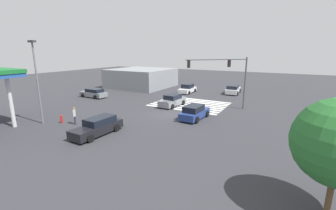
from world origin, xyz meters
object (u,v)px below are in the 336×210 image
car_4 (233,89)px  car_1 (194,112)px  car_5 (187,89)px  pedestrian (74,115)px  car_3 (98,127)px  car_2 (172,101)px  street_light_pole_a (37,75)px  fire_hydrant (62,119)px  traffic_signal_mast (228,72)px  car_0 (94,93)px

car_4 → car_1: bearing=175.6°
car_5 → pedestrian: 21.62m
car_3 → pedestrian: 4.23m
car_2 → car_4: bearing=163.4°
car_1 → street_light_pole_a: size_ratio=0.54×
car_5 → fire_hydrant: bearing=-11.1°
car_2 → car_5: 10.12m
fire_hydrant → car_5: bearing=-100.6°
street_light_pole_a → car_1: bearing=-144.8°
car_5 → car_2: bearing=12.7°
car_4 → pedestrian: pedestrian is taller
car_4 → fire_hydrant: (11.29, 24.97, -0.29)m
traffic_signal_mast → pedestrian: (11.72, 12.81, -3.73)m
street_light_pole_a → car_5: bearing=-103.9°
car_1 → street_light_pole_a: bearing=128.2°
pedestrian → street_light_pole_a: 5.17m
car_3 → car_5: 22.40m
street_light_pole_a → fire_hydrant: size_ratio=9.48×
car_2 → street_light_pole_a: (7.96, 13.05, 4.15)m
traffic_signal_mast → street_light_pole_a: 20.55m
traffic_signal_mast → street_light_pole_a: (14.80, 14.25, 0.16)m
car_1 → car_2: (4.84, -4.01, -0.01)m
car_0 → car_4: 23.19m
car_0 → fire_hydrant: (-7.17, 10.93, -0.25)m
traffic_signal_mast → car_2: size_ratio=1.42×
car_3 → car_5: car_5 is taller
car_1 → car_2: 6.28m
car_2 → street_light_pole_a: 15.84m
car_5 → pedestrian: (2.56, 21.46, 0.28)m
car_2 → pedestrian: size_ratio=2.60×
car_1 → car_3: car_1 is taller
traffic_signal_mast → car_1: 6.86m
car_2 → pedestrian: pedestrian is taller
car_1 → fire_hydrant: car_1 is taller
car_1 → car_3: 10.16m
car_4 → street_light_pole_a: street_light_pole_a is taller
car_1 → fire_hydrant: bearing=128.5°
traffic_signal_mast → street_light_pole_a: bearing=-1.1°
car_4 → fire_hydrant: bearing=151.4°
car_2 → fire_hydrant: size_ratio=5.30×
car_2 → car_3: bearing=0.7°
pedestrian → car_2: bearing=17.8°
car_3 → car_4: 26.06m
car_0 → pedestrian: bearing=130.7°
car_3 → car_5: size_ratio=1.15×
car_1 → car_2: car_2 is taller
car_1 → car_5: 15.60m
car_1 → car_5: bearing=30.3°
car_0 → pedestrian: (-8.70, 10.52, 0.30)m
traffic_signal_mast → fire_hydrant: traffic_signal_mast is taller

